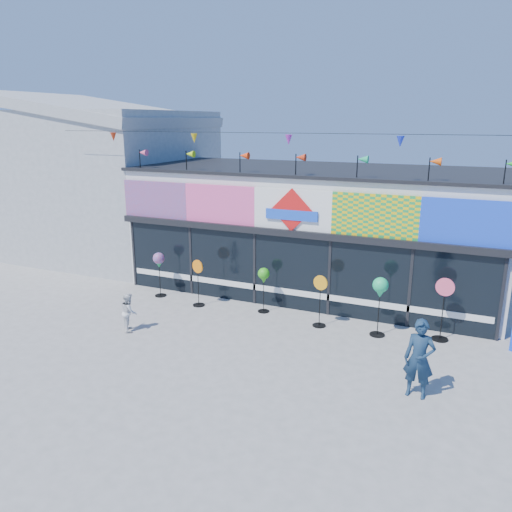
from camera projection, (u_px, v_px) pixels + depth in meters
The scene contains 11 objects.
ground at pixel (244, 354), 12.45m from camera, with size 80.00×80.00×0.00m, color gray.
kite_shop at pixel (316, 228), 17.17m from camera, with size 16.00×5.70×5.31m.
neighbour_building at pixel (102, 178), 21.64m from camera, with size 8.18×7.20×6.87m.
spinner_0 at pixel (159, 261), 16.25m from camera, with size 0.38×0.38×1.49m.
spinner_1 at pixel (198, 282), 15.51m from camera, with size 0.41×0.38×1.49m.
spinner_2 at pixel (264, 277), 14.91m from camera, with size 0.35×0.35×1.39m.
spinner_3 at pixel (320, 300), 13.94m from camera, with size 0.42×0.38×1.50m.
spinner_4 at pixel (380, 289), 13.20m from camera, with size 0.42×0.42×1.64m.
spinner_5 at pixel (443, 308), 13.03m from camera, with size 0.48×0.44×1.72m.
adult_man at pixel (419, 359), 10.35m from camera, with size 0.63×0.41×1.72m, color #162C45.
child at pixel (129, 312), 13.74m from camera, with size 0.52×0.30×1.08m, color silver.
Camera 1 is at (4.80, -10.30, 5.65)m, focal length 35.00 mm.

